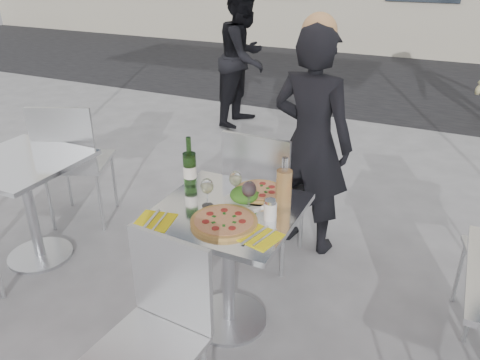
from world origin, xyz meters
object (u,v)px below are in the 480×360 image
at_px(chair_far, 262,188).
at_px(wineglass_white_b, 236,180).
at_px(pedestrian_a, 244,58).
at_px(pizza_far, 259,192).
at_px(napkin_left, 155,220).
at_px(wineglass_white_a, 207,187).
at_px(napkin_right, 259,236).
at_px(wine_bottle, 190,168).
at_px(wineglass_red_a, 250,190).
at_px(wineglass_red_b, 248,190).
at_px(salad_plate, 244,196).
at_px(side_chair_lfar, 72,156).
at_px(side_table_left, 26,189).
at_px(sugar_shaker, 270,210).
at_px(carafe, 284,189).
at_px(chair_near, 157,323).
at_px(main_table, 228,243).
at_px(pizza_near, 224,221).
at_px(woman_diner, 311,143).

distance_m(chair_far, wineglass_white_b, 0.57).
distance_m(pedestrian_a, pizza_far, 3.44).
bearing_deg(napkin_left, wineglass_white_a, 46.27).
xyz_separation_m(pizza_far, napkin_right, (0.17, -0.39, -0.01)).
relative_size(wine_bottle, wineglass_red_a, 1.87).
xyz_separation_m(wine_bottle, wineglass_red_b, (0.41, -0.10, -0.00)).
height_order(salad_plate, wineglass_white_b, wineglass_white_b).
relative_size(side_chair_lfar, pizza_far, 3.24).
xyz_separation_m(wineglass_white_b, wineglass_red_a, (0.12, -0.08, 0.00)).
xyz_separation_m(side_table_left, sugar_shaker, (1.74, -0.00, 0.26)).
distance_m(side_chair_lfar, carafe, 1.86).
relative_size(pedestrian_a, napkin_right, 7.53).
bearing_deg(sugar_shaker, chair_far, 115.91).
height_order(chair_near, salad_plate, chair_near).
relative_size(chair_near, pizza_far, 2.94).
relative_size(main_table, pizza_far, 2.44).
distance_m(main_table, pizza_near, 0.27).
bearing_deg(napkin_right, salad_plate, 140.15).
bearing_deg(main_table, chair_near, -89.90).
distance_m(salad_plate, napkin_left, 0.49).
relative_size(side_table_left, wineglass_white_b, 4.76).
distance_m(pizza_far, wineglass_red_a, 0.19).
xyz_separation_m(side_table_left, napkin_right, (1.75, -0.18, 0.21)).
xyz_separation_m(pedestrian_a, pizza_far, (1.53, -3.09, -0.05)).
xyz_separation_m(main_table, carafe, (0.26, 0.12, 0.33)).
bearing_deg(salad_plate, side_table_left, -176.31).
distance_m(woman_diner, salad_plate, 0.89).
bearing_deg(sugar_shaker, woman_diner, 95.87).
bearing_deg(chair_far, pizza_near, 98.59).
distance_m(wineglass_red_a, napkin_right, 0.29).
relative_size(chair_far, salad_plate, 4.42).
relative_size(side_chair_lfar, wineglass_red_a, 6.33).
xyz_separation_m(salad_plate, wineglass_white_a, (-0.16, -0.12, 0.07)).
bearing_deg(wineglass_white_b, side_chair_lfar, 167.10).
bearing_deg(side_table_left, side_chair_lfar, 94.96).
bearing_deg(carafe, salad_plate, -175.41).
bearing_deg(side_chair_lfar, napkin_left, 125.92).
xyz_separation_m(side_table_left, woman_diner, (1.64, 0.99, 0.25)).
relative_size(salad_plate, carafe, 0.76).
xyz_separation_m(side_chair_lfar, napkin_right, (1.80, -0.65, 0.16)).
bearing_deg(wineglass_white_b, wineglass_red_b, -36.98).
bearing_deg(main_table, salad_plate, 64.43).
bearing_deg(pizza_far, woman_diner, 86.34).
height_order(pedestrian_a, sugar_shaker, pedestrian_a).
xyz_separation_m(side_chair_lfar, wineglass_white_b, (1.53, -0.35, 0.27)).
relative_size(pizza_far, carafe, 1.06).
height_order(pedestrian_a, pizza_near, pedestrian_a).
distance_m(chair_near, wineglass_red_b, 0.79).
bearing_deg(side_chair_lfar, chair_near, 119.63).
distance_m(side_table_left, salad_plate, 1.57).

